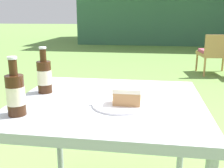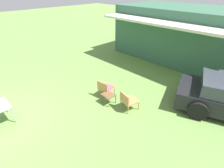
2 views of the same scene
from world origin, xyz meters
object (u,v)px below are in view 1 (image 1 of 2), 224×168
(wicker_chair_cushioned, at_px, (217,52))
(cola_bottle_near, at_px, (44,76))
(patio_table, at_px, (109,113))
(cake_on_plate, at_px, (124,100))
(cola_bottle_far, at_px, (16,94))

(wicker_chair_cushioned, xyz_separation_m, cola_bottle_near, (-1.70, -3.73, 0.35))
(patio_table, height_order, cola_bottle_near, cola_bottle_near)
(cake_on_plate, bearing_deg, cola_bottle_far, -158.16)
(cola_bottle_near, bearing_deg, wicker_chair_cushioned, 65.42)
(cola_bottle_near, distance_m, cola_bottle_far, 0.31)
(cola_bottle_near, relative_size, cola_bottle_far, 1.00)
(patio_table, distance_m, cola_bottle_far, 0.43)
(cake_on_plate, xyz_separation_m, cola_bottle_far, (-0.41, -0.16, 0.06))
(cake_on_plate, relative_size, cola_bottle_far, 1.03)
(wicker_chair_cushioned, height_order, cake_on_plate, cake_on_plate)
(wicker_chair_cushioned, relative_size, cola_bottle_near, 3.17)
(patio_table, bearing_deg, cake_on_plate, -44.86)
(wicker_chair_cushioned, distance_m, cola_bottle_near, 4.11)
(cola_bottle_far, bearing_deg, cake_on_plate, 21.84)
(wicker_chair_cushioned, bearing_deg, patio_table, 63.87)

